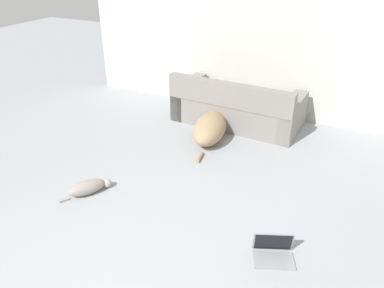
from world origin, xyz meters
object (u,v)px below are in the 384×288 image
couch (237,108)px  dog (211,127)px  cat (88,187)px  laptop_open (273,249)px

couch → dog: bearing=79.5°
cat → dog: bearing=10.8°
couch → cat: size_ratio=3.55×
dog → laptop_open: bearing=-152.7°
cat → laptop_open: bearing=-59.4°
dog → cat: 1.97m
couch → dog: (-0.15, -0.64, -0.08)m
couch → cat: bearing=74.0°
dog → couch: bearing=-23.2°
couch → laptop_open: bearing=119.7°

